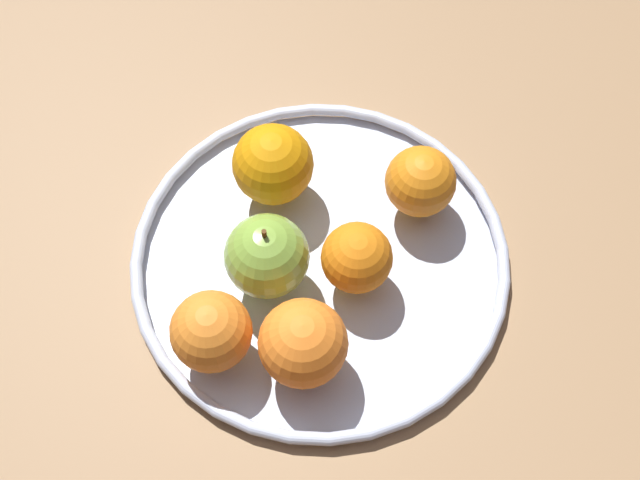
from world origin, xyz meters
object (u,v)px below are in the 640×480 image
(orange_back_left, at_px, (273,164))
(orange_back_right, at_px, (357,257))
(apple, at_px, (267,256))
(orange_center, at_px, (303,343))
(orange_front_left, at_px, (211,331))
(fruit_bowl, at_px, (320,259))
(orange_front_right, at_px, (420,182))

(orange_back_left, xyz_separation_m, orange_back_right, (-0.12, 0.04, -0.01))
(apple, xyz_separation_m, orange_center, (-0.07, 0.05, 0.00))
(orange_back_left, height_order, orange_back_right, orange_back_left)
(orange_front_left, bearing_deg, fruit_bowl, -104.33)
(apple, relative_size, orange_front_left, 1.19)
(fruit_bowl, xyz_separation_m, orange_back_right, (-0.04, -0.00, 0.04))
(apple, bearing_deg, orange_back_left, -60.70)
(fruit_bowl, distance_m, apple, 0.07)
(orange_back_left, relative_size, orange_front_left, 1.09)
(fruit_bowl, relative_size, apple, 4.24)
(orange_center, distance_m, orange_front_right, 0.20)
(orange_front_left, bearing_deg, orange_center, -157.58)
(orange_back_left, height_order, orange_front_right, orange_back_left)
(fruit_bowl, distance_m, orange_front_right, 0.12)
(fruit_bowl, bearing_deg, orange_front_right, -116.54)
(apple, relative_size, orange_back_right, 1.30)
(apple, bearing_deg, fruit_bowl, -124.84)
(orange_front_left, bearing_deg, orange_back_left, -75.12)
(orange_front_right, bearing_deg, orange_back_left, 24.42)
(orange_center, xyz_separation_m, orange_back_right, (0.00, -0.10, -0.01))
(orange_center, relative_size, orange_front_right, 1.14)
(orange_back_left, xyz_separation_m, orange_front_left, (-0.05, 0.17, -0.00))
(fruit_bowl, distance_m, orange_back_right, 0.06)
(fruit_bowl, bearing_deg, apple, 55.16)
(orange_center, bearing_deg, orange_back_right, -88.43)
(apple, distance_m, orange_front_right, 0.17)
(fruit_bowl, height_order, apple, apple)
(apple, xyz_separation_m, orange_front_right, (-0.08, -0.14, -0.00))
(fruit_bowl, distance_m, orange_center, 0.12)
(fruit_bowl, bearing_deg, orange_back_left, -28.73)
(apple, xyz_separation_m, orange_back_right, (-0.07, -0.04, -0.01))
(orange_center, bearing_deg, fruit_bowl, -66.89)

